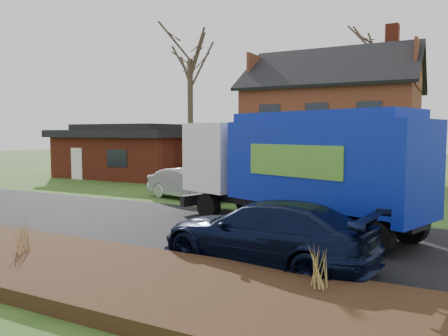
% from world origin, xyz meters
% --- Properties ---
extents(ground, '(120.00, 120.00, 0.00)m').
position_xyz_m(ground, '(0.00, 0.00, 0.00)').
color(ground, '#2D511B').
rests_on(ground, ground).
extents(road, '(80.00, 7.00, 0.02)m').
position_xyz_m(road, '(0.00, 0.00, 0.01)').
color(road, black).
rests_on(road, ground).
extents(mulch_verge, '(80.00, 3.50, 0.30)m').
position_xyz_m(mulch_verge, '(0.00, -5.30, 0.15)').
color(mulch_verge, black).
rests_on(mulch_verge, ground).
extents(main_house, '(12.95, 8.95, 9.26)m').
position_xyz_m(main_house, '(1.49, 13.91, 4.03)').
color(main_house, beige).
rests_on(main_house, ground).
extents(ranch_house, '(9.80, 8.20, 3.70)m').
position_xyz_m(ranch_house, '(-12.00, 13.00, 1.81)').
color(ranch_house, maroon).
rests_on(ranch_house, ground).
extents(garbage_truck, '(9.00, 5.19, 3.74)m').
position_xyz_m(garbage_truck, '(3.86, 1.31, 2.16)').
color(garbage_truck, black).
rests_on(garbage_truck, ground).
extents(silver_sedan, '(4.62, 2.55, 1.44)m').
position_xyz_m(silver_sedan, '(-2.65, 5.21, 0.72)').
color(silver_sedan, '#A0A4A7').
rests_on(silver_sedan, ground).
extents(navy_wagon, '(5.53, 2.84, 1.53)m').
position_xyz_m(navy_wagon, '(4.39, -2.64, 0.77)').
color(navy_wagon, black).
rests_on(navy_wagon, ground).
extents(tree_front_west, '(3.23, 3.23, 9.60)m').
position_xyz_m(tree_front_west, '(-3.97, 7.53, 7.91)').
color(tree_front_west, '#423427').
rests_on(tree_front_west, ground).
extents(tree_back, '(4.10, 4.10, 12.99)m').
position_xyz_m(tree_back, '(3.42, 23.19, 10.83)').
color(tree_back, '#413127').
rests_on(tree_back, ground).
extents(grass_clump_mid, '(0.31, 0.26, 0.87)m').
position_xyz_m(grass_clump_mid, '(-0.72, -5.28, 0.73)').
color(grass_clump_mid, '#9B7544').
rests_on(grass_clump_mid, mulch_verge).
extents(grass_clump_east, '(0.33, 0.27, 0.83)m').
position_xyz_m(grass_clump_east, '(6.12, -4.42, 0.72)').
color(grass_clump_east, '#A18D47').
rests_on(grass_clump_east, mulch_verge).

